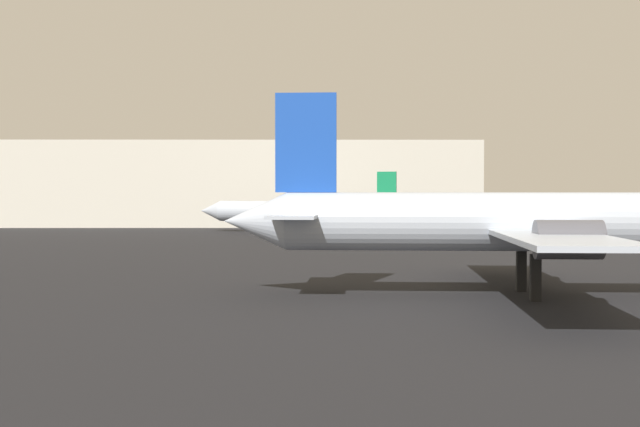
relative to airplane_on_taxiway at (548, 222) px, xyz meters
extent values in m
cylinder|color=#B2BCCC|center=(0.40, -0.03, 0.02)|extent=(26.81, 4.76, 2.91)
cone|color=#B2BCCC|center=(-14.50, 1.01, 0.02)|extent=(3.40, 3.13, 2.91)
cube|color=#B2BCCC|center=(-0.93, 0.07, -0.41)|extent=(6.13, 27.06, 0.23)
cube|color=#B2BCCC|center=(-12.43, 0.87, 0.31)|extent=(2.85, 8.19, 0.15)
cube|color=#1947B2|center=(-11.95, 0.83, 3.97)|extent=(3.08, 0.50, 4.98)
cylinder|color=#4C4C54|center=(0.22, 5.09, -0.56)|extent=(2.99, 1.92, 1.73)
cylinder|color=#4C4C54|center=(-0.49, -5.07, -0.56)|extent=(2.99, 1.92, 1.73)
cube|color=black|center=(-0.80, 1.98, -2.55)|extent=(0.51, 0.51, 2.24)
cube|color=black|center=(-1.07, -1.85, -2.55)|extent=(0.51, 0.51, 2.24)
cylinder|color=#B2BCCC|center=(-12.71, 61.72, -1.08)|extent=(21.85, 9.95, 2.56)
cone|color=#B2BCCC|center=(-24.53, 65.96, -1.08)|extent=(3.52, 3.37, 2.56)
cone|color=#B2BCCC|center=(-0.89, 57.47, -1.08)|extent=(3.52, 3.37, 2.56)
cube|color=#B2BCCC|center=(-11.66, 61.34, -1.46)|extent=(9.66, 18.17, 0.18)
cube|color=#B2BCCC|center=(-2.56, 58.07, -0.82)|extent=(3.72, 6.37, 0.12)
cube|color=#147F4C|center=(-2.90, 58.20, 1.96)|extent=(2.27, 1.00, 3.52)
cylinder|color=#4C4C54|center=(-13.44, 58.36, -1.59)|extent=(2.51, 1.98, 1.31)
cylinder|color=#4C4C54|center=(-11.14, 64.77, -1.59)|extent=(2.51, 1.98, 1.31)
cube|color=black|center=(-19.42, 64.13, -3.02)|extent=(0.47, 0.47, 1.31)
cube|color=black|center=(-12.15, 59.96, -3.02)|extent=(0.47, 0.47, 1.31)
cube|color=black|center=(-11.17, 62.71, -3.02)|extent=(0.47, 0.47, 1.31)
cube|color=beige|center=(-34.64, 88.42, 2.40)|extent=(93.25, 26.45, 12.14)
camera|label=1|loc=(-11.60, -41.89, 1.62)|focal=47.81mm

